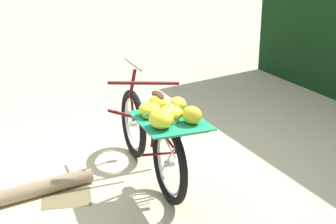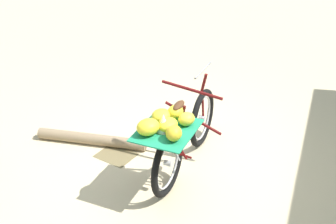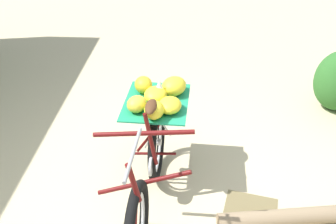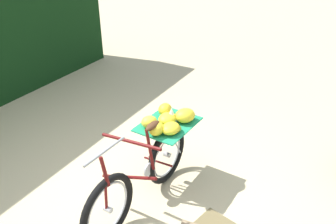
% 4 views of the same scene
% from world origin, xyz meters
% --- Properties ---
extents(ground_plane, '(60.00, 60.00, 0.00)m').
position_xyz_m(ground_plane, '(0.00, 0.00, 0.00)').
color(ground_plane, beige).
extents(bicycle, '(0.80, 1.80, 1.03)m').
position_xyz_m(bicycle, '(0.06, 0.20, 0.53)').
color(bicycle, black).
rests_on(bicycle, ground_plane).
extents(fallen_log, '(1.36, 0.65, 0.14)m').
position_xyz_m(fallen_log, '(1.32, 0.30, 0.07)').
color(fallen_log, '#937A5B').
rests_on(fallen_log, ground_plane).
extents(leaf_litter_patch, '(0.44, 0.36, 0.01)m').
position_xyz_m(leaf_litter_patch, '(0.89, 0.33, 0.00)').
color(leaf_litter_patch, olive).
rests_on(leaf_litter_patch, ground_plane).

